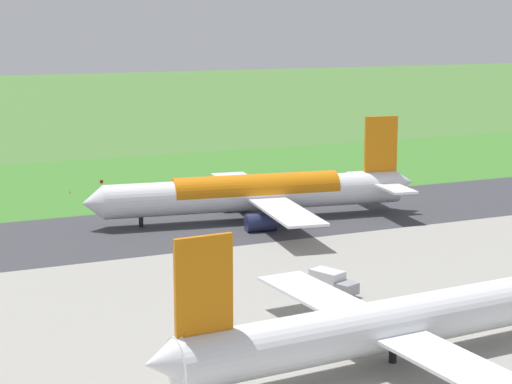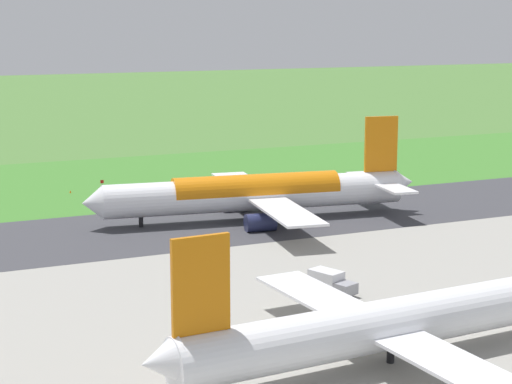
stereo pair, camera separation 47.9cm
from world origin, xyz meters
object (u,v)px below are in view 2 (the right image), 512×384
service_truck_baggage (331,282)px  no_stopping_sign (102,185)px  airliner_parked_mid (389,323)px  traffic_cone_orange (70,192)px  airliner_main (258,193)px

service_truck_baggage → no_stopping_sign: bearing=-83.5°
service_truck_baggage → no_stopping_sign: size_ratio=2.71×
airliner_parked_mid → traffic_cone_orange: airliner_parked_mid is taller
service_truck_baggage → no_stopping_sign: 71.95m
airliner_main → service_truck_baggage: airliner_main is taller
airliner_main → airliner_parked_mid: bearing=76.8°
airliner_parked_mid → traffic_cone_orange: bearing=-85.1°
airliner_main → no_stopping_sign: 36.75m
traffic_cone_orange → airliner_parked_mid: bearing=94.9°
airliner_main → service_truck_baggage: 39.86m
airliner_main → service_truck_baggage: (8.47, 38.84, -2.95)m
service_truck_baggage → airliner_parked_mid: bearing=75.1°
airliner_main → traffic_cone_orange: 40.99m
airliner_parked_mid → service_truck_baggage: bearing=-104.9°
airliner_parked_mid → traffic_cone_orange: size_ratio=88.52×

